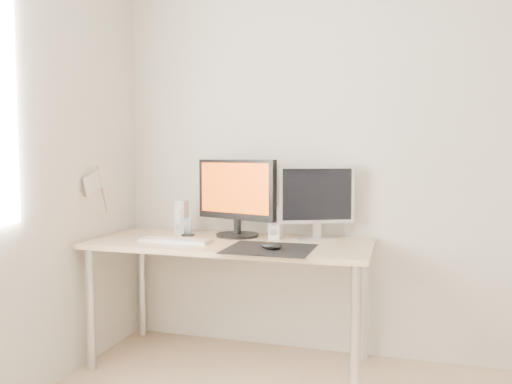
{
  "coord_description": "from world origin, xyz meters",
  "views": [
    {
      "loc": [
        0.01,
        -1.3,
        1.21
      ],
      "look_at": [
        -0.8,
        1.45,
        1.01
      ],
      "focal_mm": 35.0,
      "sensor_mm": 36.0,
      "label": 1
    }
  ],
  "objects_px": {
    "second_monitor": "(316,198)",
    "main_monitor": "(236,195)",
    "mouse": "(272,246)",
    "desk": "(231,254)",
    "speaker_right": "(275,222)",
    "phone_dock": "(188,231)",
    "keyboard": "(175,240)",
    "speaker_left": "(181,217)"
  },
  "relations": [
    {
      "from": "second_monitor",
      "to": "main_monitor",
      "type": "bearing_deg",
      "value": -174.78
    },
    {
      "from": "mouse",
      "to": "desk",
      "type": "xyz_separation_m",
      "value": [
        -0.3,
        0.22,
        -0.1
      ]
    },
    {
      "from": "speaker_right",
      "to": "phone_dock",
      "type": "relative_size",
      "value": 1.89
    },
    {
      "from": "main_monitor",
      "to": "second_monitor",
      "type": "distance_m",
      "value": 0.48
    },
    {
      "from": "main_monitor",
      "to": "phone_dock",
      "type": "distance_m",
      "value": 0.37
    },
    {
      "from": "keyboard",
      "to": "main_monitor",
      "type": "bearing_deg",
      "value": 44.39
    },
    {
      "from": "second_monitor",
      "to": "speaker_left",
      "type": "xyz_separation_m",
      "value": [
        -0.85,
        -0.03,
        -0.14
      ]
    },
    {
      "from": "mouse",
      "to": "keyboard",
      "type": "xyz_separation_m",
      "value": [
        -0.59,
        0.1,
        -0.02
      ]
    },
    {
      "from": "desk",
      "to": "phone_dock",
      "type": "distance_m",
      "value": 0.34
    },
    {
      "from": "keyboard",
      "to": "speaker_left",
      "type": "bearing_deg",
      "value": 108.03
    },
    {
      "from": "mouse",
      "to": "keyboard",
      "type": "bearing_deg",
      "value": 170.38
    },
    {
      "from": "second_monitor",
      "to": "keyboard",
      "type": "distance_m",
      "value": 0.85
    },
    {
      "from": "desk",
      "to": "second_monitor",
      "type": "bearing_deg",
      "value": 23.25
    },
    {
      "from": "main_monitor",
      "to": "speaker_right",
      "type": "bearing_deg",
      "value": -5.85
    },
    {
      "from": "desk",
      "to": "speaker_left",
      "type": "bearing_deg",
      "value": 156.39
    },
    {
      "from": "main_monitor",
      "to": "speaker_right",
      "type": "relative_size",
      "value": 2.57
    },
    {
      "from": "speaker_left",
      "to": "speaker_right",
      "type": "bearing_deg",
      "value": -3.65
    },
    {
      "from": "speaker_right",
      "to": "keyboard",
      "type": "distance_m",
      "value": 0.59
    },
    {
      "from": "speaker_left",
      "to": "phone_dock",
      "type": "xyz_separation_m",
      "value": [
        0.08,
        -0.08,
        -0.07
      ]
    },
    {
      "from": "second_monitor",
      "to": "desk",
      "type": "bearing_deg",
      "value": -156.75
    },
    {
      "from": "mouse",
      "to": "speaker_right",
      "type": "height_order",
      "value": "speaker_right"
    },
    {
      "from": "desk",
      "to": "speaker_right",
      "type": "bearing_deg",
      "value": 29.03
    },
    {
      "from": "speaker_right",
      "to": "second_monitor",
      "type": "bearing_deg",
      "value": 16.82
    },
    {
      "from": "desk",
      "to": "phone_dock",
      "type": "bearing_deg",
      "value": 163.41
    },
    {
      "from": "mouse",
      "to": "phone_dock",
      "type": "xyz_separation_m",
      "value": [
        -0.61,
        0.31,
        0.01
      ]
    },
    {
      "from": "speaker_left",
      "to": "phone_dock",
      "type": "bearing_deg",
      "value": -44.45
    },
    {
      "from": "second_monitor",
      "to": "keyboard",
      "type": "bearing_deg",
      "value": -157.38
    },
    {
      "from": "second_monitor",
      "to": "phone_dock",
      "type": "height_order",
      "value": "second_monitor"
    },
    {
      "from": "speaker_left",
      "to": "main_monitor",
      "type": "bearing_deg",
      "value": -2.17
    },
    {
      "from": "mouse",
      "to": "desk",
      "type": "relative_size",
      "value": 0.07
    },
    {
      "from": "main_monitor",
      "to": "phone_dock",
      "type": "xyz_separation_m",
      "value": [
        -0.29,
        -0.06,
        -0.22
      ]
    },
    {
      "from": "mouse",
      "to": "keyboard",
      "type": "distance_m",
      "value": 0.6
    },
    {
      "from": "desk",
      "to": "speaker_right",
      "type": "height_order",
      "value": "speaker_right"
    },
    {
      "from": "main_monitor",
      "to": "keyboard",
      "type": "xyz_separation_m",
      "value": [
        -0.28,
        -0.27,
        -0.25
      ]
    },
    {
      "from": "main_monitor",
      "to": "second_monitor",
      "type": "bearing_deg",
      "value": 5.22
    },
    {
      "from": "speaker_left",
      "to": "second_monitor",
      "type": "bearing_deg",
      "value": 2.01
    },
    {
      "from": "phone_dock",
      "to": "mouse",
      "type": "bearing_deg",
      "value": -26.9
    },
    {
      "from": "second_monitor",
      "to": "phone_dock",
      "type": "bearing_deg",
      "value": -172.08
    },
    {
      "from": "speaker_left",
      "to": "speaker_right",
      "type": "height_order",
      "value": "same"
    },
    {
      "from": "keyboard",
      "to": "phone_dock",
      "type": "xyz_separation_m",
      "value": [
        -0.01,
        0.21,
        0.03
      ]
    },
    {
      "from": "second_monitor",
      "to": "phone_dock",
      "type": "relative_size",
      "value": 3.95
    },
    {
      "from": "mouse",
      "to": "speaker_left",
      "type": "distance_m",
      "value": 0.79
    }
  ]
}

